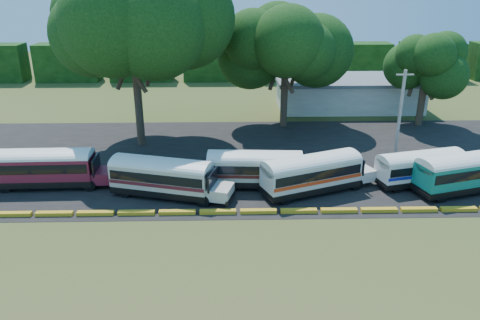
{
  "coord_description": "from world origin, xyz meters",
  "views": [
    {
      "loc": [
        2.42,
        -29.68,
        16.51
      ],
      "look_at": [
        3.26,
        6.0,
        2.27
      ],
      "focal_mm": 35.0,
      "sensor_mm": 36.0,
      "label": 1
    }
  ],
  "objects_px": {
    "bus_teal": "(468,170)",
    "tree_west": "(131,16)",
    "bus_white_red": "(314,172)",
    "bus_cream_west": "(164,175)",
    "bus_red": "(45,166)"
  },
  "relations": [
    {
      "from": "bus_white_red",
      "to": "tree_west",
      "type": "xyz_separation_m",
      "value": [
        -15.86,
        11.98,
        11.01
      ]
    },
    {
      "from": "bus_teal",
      "to": "tree_west",
      "type": "height_order",
      "value": "tree_west"
    },
    {
      "from": "bus_teal",
      "to": "tree_west",
      "type": "xyz_separation_m",
      "value": [
        -28.23,
        12.13,
        10.94
      ]
    },
    {
      "from": "bus_white_red",
      "to": "bus_cream_west",
      "type": "bearing_deg",
      "value": 160.06
    },
    {
      "from": "bus_white_red",
      "to": "bus_teal",
      "type": "relative_size",
      "value": 0.97
    },
    {
      "from": "bus_teal",
      "to": "bus_white_red",
      "type": "bearing_deg",
      "value": 163.12
    },
    {
      "from": "bus_cream_west",
      "to": "bus_white_red",
      "type": "distance_m",
      "value": 11.88
    },
    {
      "from": "tree_west",
      "to": "bus_cream_west",
      "type": "bearing_deg",
      "value": -72.16
    },
    {
      "from": "bus_red",
      "to": "bus_white_red",
      "type": "xyz_separation_m",
      "value": [
        21.81,
        -1.62,
        -0.06
      ]
    },
    {
      "from": "bus_red",
      "to": "bus_teal",
      "type": "xyz_separation_m",
      "value": [
        34.19,
        -1.77,
        0.01
      ]
    },
    {
      "from": "bus_red",
      "to": "bus_teal",
      "type": "relative_size",
      "value": 0.98
    },
    {
      "from": "bus_cream_west",
      "to": "bus_white_red",
      "type": "height_order",
      "value": "bus_white_red"
    },
    {
      "from": "bus_red",
      "to": "tree_west",
      "type": "distance_m",
      "value": 16.21
    },
    {
      "from": "bus_red",
      "to": "tree_west",
      "type": "height_order",
      "value": "tree_west"
    },
    {
      "from": "bus_cream_west",
      "to": "tree_west",
      "type": "height_order",
      "value": "tree_west"
    }
  ]
}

